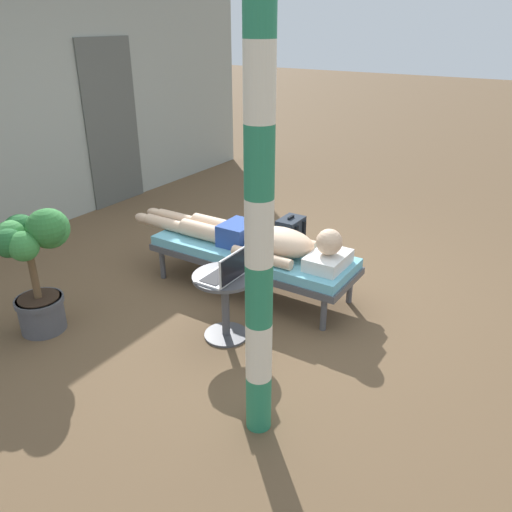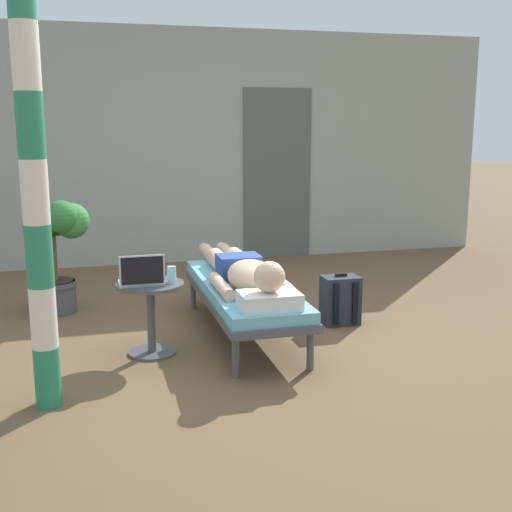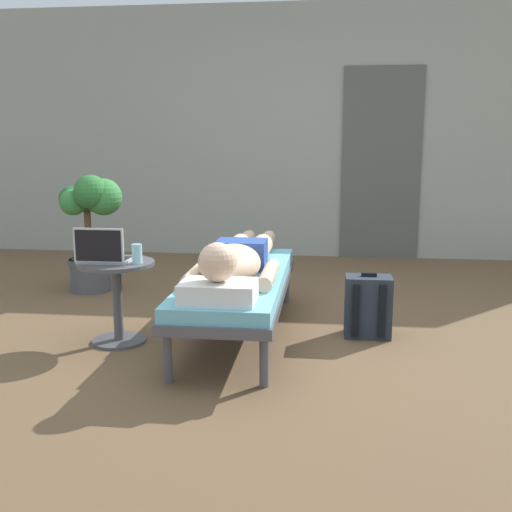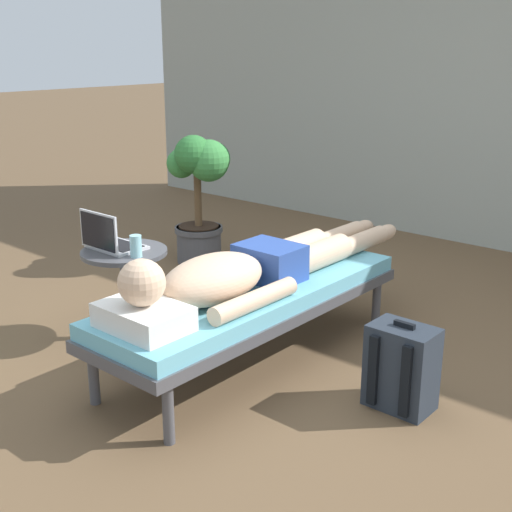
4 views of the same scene
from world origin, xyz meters
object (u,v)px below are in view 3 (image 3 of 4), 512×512
Objects in this scene: lounge_chair at (239,284)px; person_reclining at (237,260)px; side_table at (117,288)px; drink_glass at (137,254)px; backpack at (368,307)px; laptop at (103,254)px; potted_plant at (91,218)px.

person_reclining reaches higher than lounge_chair.
side_table is 4.35× the size of drink_glass.
drink_glass reaches higher than backpack.
side_table is 0.24m from laptop.
drink_glass is (-0.59, -0.28, 0.24)m from lounge_chair.
lounge_chair is at bearing 90.00° from person_reclining.
laptop is (-0.80, -0.24, 0.07)m from person_reclining.
potted_plant is at bearing 122.25° from drink_glass.
laptop is at bearing -65.16° from potted_plant.
drink_glass is at bearing 4.25° from laptop.
backpack is at bearing -22.66° from potted_plant.
side_table is at bearing -168.52° from backpack.
drink_glass is at bearing -154.82° from lounge_chair.
backpack is 0.43× the size of potted_plant.
backpack is at bearing 11.48° from side_table.
person_reclining is at bearing -90.00° from lounge_chair.
person_reclining is 4.15× the size of side_table.
lounge_chair is at bearing 20.09° from laptop.
laptop is 0.73× the size of backpack.
side_table is (-0.74, -0.19, -0.16)m from person_reclining.
drink_glass is (0.15, -0.04, 0.23)m from side_table.
lounge_chair is at bearing 18.06° from side_table.
lounge_chair is at bearing 25.18° from drink_glass.
side_table is at bearing 40.52° from laptop.
potted_plant reaches higher than backpack.
laptop is 1.72m from backpack.
laptop is at bearing -163.03° from person_reclining.
person_reclining is at bearing -171.30° from backpack.
potted_plant is at bearing 142.76° from person_reclining.
backpack is at bearing 14.00° from drink_glass.
person_reclining is 1.77m from potted_plant.
person_reclining is 0.84m from laptop.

